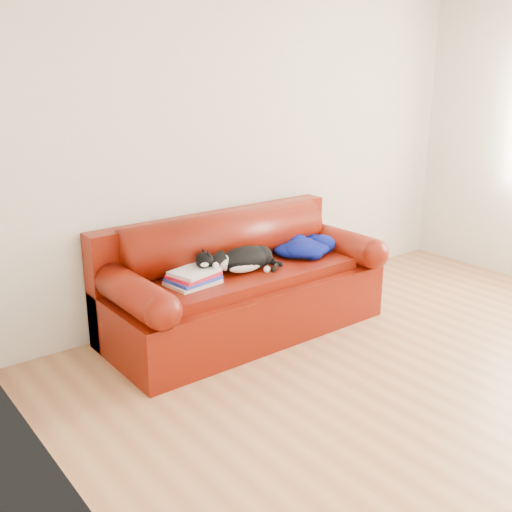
% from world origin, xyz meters
% --- Properties ---
extents(ground, '(4.50, 4.50, 0.00)m').
position_xyz_m(ground, '(0.00, 0.00, 0.00)').
color(ground, '#955E3B').
rests_on(ground, ground).
extents(room_shell, '(4.52, 4.02, 2.61)m').
position_xyz_m(room_shell, '(0.12, 0.02, 1.67)').
color(room_shell, beige).
rests_on(room_shell, ground).
extents(sofa_base, '(2.10, 0.90, 0.50)m').
position_xyz_m(sofa_base, '(-0.53, 1.49, 0.24)').
color(sofa_base, '#440D02').
rests_on(sofa_base, ground).
extents(sofa_back, '(2.10, 1.01, 0.88)m').
position_xyz_m(sofa_back, '(-0.53, 1.74, 0.54)').
color(sofa_back, '#440D02').
rests_on(sofa_back, ground).
extents(book_stack, '(0.36, 0.30, 0.10)m').
position_xyz_m(book_stack, '(-1.00, 1.44, 0.55)').
color(book_stack, beige).
rests_on(book_stack, sofa_base).
extents(cat, '(0.62, 0.31, 0.23)m').
position_xyz_m(cat, '(-0.56, 1.44, 0.59)').
color(cat, black).
rests_on(cat, sofa_base).
extents(blanket, '(0.54, 0.43, 0.15)m').
position_xyz_m(blanket, '(0.06, 1.46, 0.57)').
color(blanket, '#07024D').
rests_on(blanket, sofa_base).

